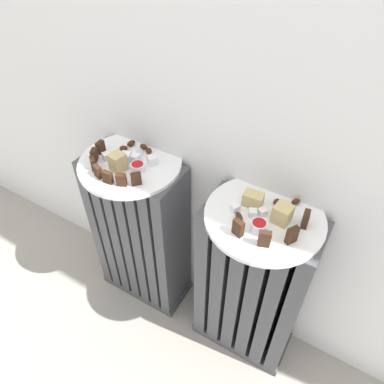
{
  "coord_description": "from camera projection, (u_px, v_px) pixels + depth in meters",
  "views": [
    {
      "loc": [
        0.35,
        -0.32,
        1.24
      ],
      "look_at": [
        0.0,
        0.28,
        0.59
      ],
      "focal_mm": 34.17,
      "sensor_mm": 36.0,
      "label": 1
    }
  ],
  "objects": [
    {
      "name": "turkish_delight_left_0",
      "position": [
        126.0,
        157.0,
        1.01
      ],
      "size": [
        0.03,
        0.03,
        0.03
      ],
      "primitive_type": "cube",
      "rotation": [
        0.0,
        0.0,
        0.31
      ],
      "color": "white",
      "rests_on": "plate_left"
    },
    {
      "name": "dark_cake_slice_left_6",
      "position": [
        136.0,
        179.0,
        0.94
      ],
      "size": [
        0.03,
        0.03,
        0.04
      ],
      "primitive_type": "cube",
      "rotation": [
        0.0,
        0.0,
        0.84
      ],
      "color": "#382114",
      "rests_on": "plate_left"
    },
    {
      "name": "dark_cake_slice_right_0",
      "position": [
        238.0,
        228.0,
        0.81
      ],
      "size": [
        0.03,
        0.02,
        0.04
      ],
      "primitive_type": "cube",
      "rotation": [
        0.0,
        0.0,
        -0.35
      ],
      "color": "#382114",
      "rests_on": "plate_right"
    },
    {
      "name": "turkish_delight_right_2",
      "position": [
        253.0,
        213.0,
        0.86
      ],
      "size": [
        0.02,
        0.02,
        0.02
      ],
      "primitive_type": "cube",
      "rotation": [
        0.0,
        0.0,
        0.44
      ],
      "color": "white",
      "rests_on": "plate_right"
    },
    {
      "name": "dark_cake_slice_left_2",
      "position": [
        93.0,
        163.0,
        0.98
      ],
      "size": [
        0.03,
        0.03,
        0.04
      ],
      "primitive_type": "cube",
      "rotation": [
        0.0,
        0.0,
        -0.72
      ],
      "color": "#382114",
      "rests_on": "plate_left"
    },
    {
      "name": "dark_cake_slice_left_5",
      "position": [
        121.0,
        180.0,
        0.93
      ],
      "size": [
        0.03,
        0.02,
        0.04
      ],
      "primitive_type": "cube",
      "rotation": [
        0.0,
        0.0,
        0.45
      ],
      "color": "#382114",
      "rests_on": "plate_left"
    },
    {
      "name": "medjool_date_left_2",
      "position": [
        144.0,
        147.0,
        1.05
      ],
      "size": [
        0.03,
        0.02,
        0.02
      ],
      "primitive_type": "ellipsoid",
      "rotation": [
        0.0,
        0.0,
        3.1
      ],
      "color": "#3D1E0F",
      "rests_on": "plate_left"
    },
    {
      "name": "medjool_date_right_0",
      "position": [
        296.0,
        202.0,
        0.89
      ],
      "size": [
        0.03,
        0.03,
        0.02
      ],
      "primitive_type": "ellipsoid",
      "rotation": [
        0.0,
        0.0,
        0.91
      ],
      "color": "#3D1E0F",
      "rests_on": "plate_right"
    },
    {
      "name": "turkish_delight_left_1",
      "position": [
        136.0,
        158.0,
        1.01
      ],
      "size": [
        0.02,
        0.02,
        0.02
      ],
      "primitive_type": "cube",
      "rotation": [
        0.0,
        0.0,
        0.03
      ],
      "color": "white",
      "rests_on": "plate_left"
    },
    {
      "name": "marble_cake_slice_left_0",
      "position": [
        118.0,
        162.0,
        0.97
      ],
      "size": [
        0.04,
        0.04,
        0.05
      ],
      "primitive_type": "cube",
      "rotation": [
        0.0,
        0.0,
        -0.19
      ],
      "color": "tan",
      "rests_on": "plate_left"
    },
    {
      "name": "fork",
      "position": [
        138.0,
        158.0,
        1.02
      ],
      "size": [
        0.05,
        0.09,
        0.0
      ],
      "color": "silver",
      "rests_on": "plate_left"
    },
    {
      "name": "turkish_delight_right_1",
      "position": [
        262.0,
        212.0,
        0.86
      ],
      "size": [
        0.03,
        0.03,
        0.02
      ],
      "primitive_type": "cube",
      "rotation": [
        0.0,
        0.0,
        1.0
      ],
      "color": "white",
      "rests_on": "plate_right"
    },
    {
      "name": "turkish_delight_left_3",
      "position": [
        107.0,
        156.0,
        1.02
      ],
      "size": [
        0.03,
        0.03,
        0.02
      ],
      "primitive_type": "cube",
      "rotation": [
        0.0,
        0.0,
        1.07
      ],
      "color": "white",
      "rests_on": "plate_left"
    },
    {
      "name": "radiator_right",
      "position": [
        250.0,
        288.0,
        1.08
      ],
      "size": [
        0.31,
        0.15,
        0.6
      ],
      "color": "#47474C",
      "rests_on": "ground_plane"
    },
    {
      "name": "dark_cake_slice_right_3",
      "position": [
        306.0,
        219.0,
        0.83
      ],
      "size": [
        0.02,
        0.03,
        0.04
      ],
      "primitive_type": "cube",
      "rotation": [
        0.0,
        0.0,
        1.75
      ],
      "color": "#382114",
      "rests_on": "plate_right"
    },
    {
      "name": "medjool_date_right_1",
      "position": [
        277.0,
        202.0,
        0.89
      ],
      "size": [
        0.02,
        0.03,
        0.01
      ],
      "primitive_type": "ellipsoid",
      "rotation": [
        0.0,
        0.0,
        1.3
      ],
      "color": "#3D1E0F",
      "rests_on": "plate_right"
    },
    {
      "name": "dark_cake_slice_left_3",
      "position": [
        98.0,
        171.0,
        0.96
      ],
      "size": [
        0.03,
        0.02,
        0.04
      ],
      "primitive_type": "cube",
      "rotation": [
        0.0,
        0.0,
        -0.33
      ],
      "color": "#382114",
      "rests_on": "plate_left"
    },
    {
      "name": "dark_cake_slice_left_0",
      "position": [
        100.0,
        147.0,
        1.04
      ],
      "size": [
        0.02,
        0.03,
        0.04
      ],
      "primitive_type": "cube",
      "rotation": [
        0.0,
        0.0,
        -1.51
      ],
      "color": "#382114",
      "rests_on": "plate_left"
    },
    {
      "name": "dark_cake_slice_right_1",
      "position": [
        264.0,
        239.0,
        0.79
      ],
      "size": [
        0.03,
        0.02,
        0.04
      ],
      "primitive_type": "cube",
      "rotation": [
        0.0,
        0.0,
        0.35
      ],
      "color": "#382114",
      "rests_on": "plate_right"
    },
    {
      "name": "marble_cake_slice_right_0",
      "position": [
        282.0,
        214.0,
        0.84
      ],
      "size": [
        0.04,
        0.04,
        0.05
      ],
      "primitive_type": "cube",
      "rotation": [
        0.0,
        0.0,
        -0.13
      ],
      "color": "tan",
      "rests_on": "plate_right"
    },
    {
      "name": "marble_cake_slice_right_1",
      "position": [
        253.0,
        199.0,
        0.88
      ],
      "size": [
        0.05,
        0.04,
        0.04
      ],
      "primitive_type": "cube",
      "rotation": [
        0.0,
        0.0,
        0.07
      ],
      "color": "tan",
      "rests_on": "plate_right"
    },
    {
      "name": "medjool_date_right_2",
      "position": [
        239.0,
        217.0,
        0.85
      ],
      "size": [
        0.03,
        0.03,
        0.02
      ],
      "primitive_type": "ellipsoid",
      "rotation": [
        0.0,
        0.0,
        2.38
      ],
      "color": "#3D1E0F",
      "rests_on": "plate_right"
    },
    {
      "name": "jam_bowl_right",
      "position": [
        259.0,
        226.0,
        0.82
      ],
      "size": [
        0.04,
        0.04,
        0.03
      ],
      "color": "white",
      "rests_on": "plate_right"
    },
    {
      "name": "medjool_date_left_1",
      "position": [
        131.0,
        143.0,
        1.06
      ],
      "size": [
        0.02,
        0.03,
        0.02
      ],
      "primitive_type": "ellipsoid",
      "rotation": [
        0.0,
        0.0,
        1.26
      ],
      "color": "#3D1E0F",
      "rests_on": "plate_left"
    },
    {
      "name": "jam_bowl_left",
      "position": [
        138.0,
        167.0,
        0.98
      ],
      "size": [
        0.04,
        0.04,
        0.02
      ],
      "color": "white",
      "rests_on": "plate_left"
    },
    {
      "name": "dark_cake_slice_right_2",
      "position": [
        292.0,
        235.0,
        0.79
      ],
      "size": [
        0.02,
        0.03,
        0.04
      ],
      "primitive_type": "cube",
      "rotation": [
        0.0,
        0.0,
        1.05
      ],
      "color": "#382114",
      "rests_on": "plate_right"
    },
    {
      "name": "medjool_date_left_3",
      "position": [
        123.0,
        148.0,
        1.05
      ],
      "size": [
        0.03,
        0.03,
        0.02
      ],
      "primitive_type": "ellipsoid",
      "rotation": [
        0.0,
        0.0,
        0.73
      ],
      "color": "#3D1E0F",
      "rests_on": "plate_left"
    },
    {
      "name": "medjool_date_left_0",
      "position": [
        149.0,
        151.0,
        1.04
      ],
      "size": [
        0.03,
        0.03,
        0.02
      ],
      "primitive_type": "ellipsoid",
      "rotation": [
        0.0,
        0.0,
        2.43
      ],
      "color": "#3D1E0F",
      "rests_on": "plate_left"
    },
    {
      "name": "plate_left",
      "position": [
        130.0,
        163.0,
        1.02
      ],
      "size": [
        0.29,
        0.29,
        0.01
      ],
      "primitive_type": "cylinder",
      "color": "white",
      "rests_on": "radiator_left"
    },
    {
      "name": "turkish_delight_right_0",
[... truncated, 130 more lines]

